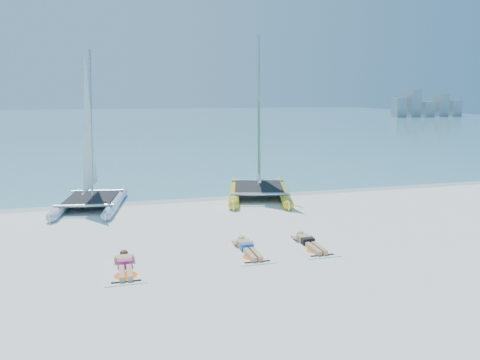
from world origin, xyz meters
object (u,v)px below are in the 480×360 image
object	(u,v)px
catamaran_blue	(89,159)
towel_b	(249,253)
sunbather_c	(308,241)
sunbather_b	(247,247)
catamaran_yellow	(259,144)
sunbather_a	(125,264)
towel_a	(125,271)
towel_c	(311,247)

from	to	relation	value
catamaran_blue	towel_b	xyz separation A→B (m)	(4.39, -6.78, -1.87)
catamaran_blue	sunbather_c	xyz separation A→B (m)	(6.26, -6.58, -1.76)
sunbather_b	towel_b	bearing A→B (deg)	-90.00
catamaran_blue	sunbather_c	bearing A→B (deg)	-36.65
catamaran_yellow	sunbather_a	world-z (taller)	catamaran_yellow
sunbather_b	sunbather_c	bearing A→B (deg)	0.14
sunbather_c	catamaran_yellow	bearing A→B (deg)	84.28
catamaran_yellow	towel_a	bearing A→B (deg)	-112.11
towel_a	sunbather_c	bearing A→B (deg)	6.90
catamaran_yellow	sunbather_a	xyz separation A→B (m)	(-5.94, -7.53, -2.12)
catamaran_blue	towel_a	size ratio (longest dim) A/B	3.40
towel_a	sunbather_c	world-z (taller)	sunbather_c
catamaran_blue	catamaran_yellow	distance (m)	7.00
towel_a	towel_c	world-z (taller)	same
towel_b	catamaran_yellow	bearing A→B (deg)	70.54
towel_a	towel_b	distance (m)	3.39
catamaran_yellow	sunbather_c	size ratio (longest dim) A/B	4.12
towel_b	sunbather_a	bearing A→B (deg)	-175.85
catamaran_blue	sunbather_a	size ratio (longest dim) A/B	3.65
sunbather_b	towel_c	distance (m)	1.88
sunbather_a	towel_c	xyz separation A→B (m)	(5.23, 0.25, -0.11)
catamaran_yellow	towel_c	world-z (taller)	catamaran_yellow
catamaran_blue	sunbather_a	xyz separation A→B (m)	(1.03, -7.02, -1.76)
catamaran_yellow	sunbather_a	distance (m)	9.83
sunbather_a	towel_c	world-z (taller)	sunbather_a
catamaran_yellow	towel_b	world-z (taller)	catamaran_yellow
catamaran_yellow	sunbather_c	bearing A→B (deg)	-80.26
sunbather_a	sunbather_c	bearing A→B (deg)	4.82
sunbather_b	sunbather_c	size ratio (longest dim) A/B	1.00
sunbather_a	towel_a	bearing A→B (deg)	-90.00
towel_b	sunbather_c	world-z (taller)	sunbather_c
sunbather_b	sunbather_c	xyz separation A→B (m)	(1.87, 0.00, 0.00)
towel_a	sunbather_a	xyz separation A→B (m)	(0.00, 0.19, 0.11)
sunbather_a	towel_b	distance (m)	3.38
catamaran_blue	sunbather_b	distance (m)	8.11
catamaran_blue	towel_c	world-z (taller)	catamaran_blue
towel_a	sunbather_a	distance (m)	0.22
sunbather_c	sunbather_b	bearing A→B (deg)	-179.86
sunbather_a	sunbather_b	world-z (taller)	same
sunbather_c	towel_c	bearing A→B (deg)	-90.00
catamaran_yellow	towel_b	bearing A→B (deg)	-94.00
catamaran_blue	catamaran_yellow	bearing A→B (deg)	13.97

